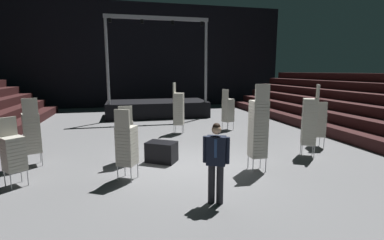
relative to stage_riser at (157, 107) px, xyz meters
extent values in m
cube|color=slate|center=(0.00, -9.71, -0.64)|extent=(22.00, 30.00, 0.10)
cube|color=black|center=(0.00, 5.29, 3.41)|extent=(22.00, 0.30, 8.00)
cube|color=black|center=(6.88, -8.71, -0.36)|extent=(0.75, 24.00, 0.45)
cube|color=black|center=(7.62, -8.71, 0.09)|extent=(0.75, 24.00, 0.45)
cube|color=black|center=(0.00, 0.04, -0.11)|extent=(6.14, 3.11, 0.95)
cylinder|color=#9EA0A8|center=(-2.82, -1.27, 2.75)|extent=(0.16, 0.16, 4.78)
cylinder|color=#9EA0A8|center=(2.82, -1.27, 2.75)|extent=(0.16, 0.16, 4.78)
cube|color=#9EA0A8|center=(0.00, -1.27, 5.14)|extent=(5.84, 0.20, 0.20)
cylinder|color=black|center=(-2.57, -1.27, 4.92)|extent=(0.18, 0.18, 0.22)
cylinder|color=black|center=(-0.86, -1.27, 4.92)|extent=(0.18, 0.18, 0.22)
cylinder|color=black|center=(0.86, -1.27, 4.92)|extent=(0.18, 0.18, 0.22)
cylinder|color=black|center=(2.57, -1.27, 4.92)|extent=(0.18, 0.18, 0.22)
cylinder|color=black|center=(-0.03, -12.40, -0.15)|extent=(0.15, 0.15, 0.87)
cylinder|color=black|center=(-0.19, -12.32, -0.15)|extent=(0.15, 0.15, 0.87)
cube|color=silver|center=(-0.14, -12.42, 0.59)|extent=(0.21, 0.17, 0.61)
cube|color=black|center=(-0.11, -12.36, 0.59)|extent=(0.46, 0.38, 0.61)
cube|color=navy|center=(-0.16, -12.47, 0.66)|extent=(0.06, 0.03, 0.39)
cylinder|color=black|center=(0.10, -12.46, 0.60)|extent=(0.13, 0.13, 0.57)
cylinder|color=black|center=(-0.33, -12.26, 0.60)|extent=(0.13, 0.13, 0.57)
sphere|color=#DBAD89|center=(-0.11, -12.36, 1.04)|extent=(0.20, 0.20, 0.20)
sphere|color=black|center=(-0.11, -12.36, 1.09)|extent=(0.17, 0.17, 0.17)
cylinder|color=#B2B5BA|center=(4.89, -8.57, -0.39)|extent=(0.02, 0.02, 0.40)
cylinder|color=#B2B5BA|center=(5.26, -8.66, -0.39)|extent=(0.02, 0.02, 0.40)
cylinder|color=#B2B5BA|center=(4.80, -8.94, -0.39)|extent=(0.02, 0.02, 0.40)
cylinder|color=#B2B5BA|center=(5.17, -9.03, -0.39)|extent=(0.02, 0.02, 0.40)
cube|color=#B7B2A3|center=(5.03, -8.80, -0.14)|extent=(0.53, 0.53, 0.08)
cube|color=#B7B2A3|center=(5.03, -8.80, -0.06)|extent=(0.53, 0.53, 0.08)
cube|color=#B7B2A3|center=(5.03, -8.80, 0.03)|extent=(0.53, 0.53, 0.08)
cube|color=#B7B2A3|center=(5.03, -8.80, 0.11)|extent=(0.53, 0.53, 0.08)
cube|color=#B7B2A3|center=(5.03, -8.80, 0.20)|extent=(0.53, 0.53, 0.08)
cube|color=#B7B2A3|center=(5.03, -8.80, 0.28)|extent=(0.53, 0.53, 0.08)
cube|color=#B7B2A3|center=(5.03, -8.80, 0.37)|extent=(0.53, 0.53, 0.08)
cube|color=#B7B2A3|center=(5.03, -8.80, 0.45)|extent=(0.53, 0.53, 0.08)
cube|color=#B7B2A3|center=(5.03, -8.80, 0.54)|extent=(0.53, 0.53, 0.08)
cube|color=#B7B2A3|center=(5.03, -8.80, 0.62)|extent=(0.53, 0.53, 0.08)
cube|color=#B7B2A3|center=(4.98, -8.99, 0.89)|extent=(0.40, 0.15, 0.46)
cylinder|color=#B2B5BA|center=(-4.36, -10.37, -0.39)|extent=(0.02, 0.02, 0.40)
cylinder|color=#B2B5BA|center=(-4.66, -10.61, -0.39)|extent=(0.02, 0.02, 0.40)
cylinder|color=#B2B5BA|center=(-4.60, -10.07, -0.39)|extent=(0.02, 0.02, 0.40)
cylinder|color=#B2B5BA|center=(-4.90, -10.31, -0.39)|extent=(0.02, 0.02, 0.40)
cube|color=#B7B2A3|center=(-4.63, -10.34, -0.14)|extent=(0.62, 0.62, 0.08)
cube|color=#B7B2A3|center=(-4.63, -10.34, -0.06)|extent=(0.62, 0.62, 0.08)
cube|color=#B7B2A3|center=(-4.63, -10.34, 0.03)|extent=(0.62, 0.62, 0.08)
cube|color=#B7B2A3|center=(-4.63, -10.34, 0.11)|extent=(0.62, 0.62, 0.08)
cube|color=#B7B2A3|center=(-4.63, -10.34, 0.20)|extent=(0.62, 0.62, 0.08)
cube|color=#B7B2A3|center=(-4.63, -10.34, 0.28)|extent=(0.62, 0.62, 0.08)
cube|color=#B7B2A3|center=(-4.63, -10.34, 0.37)|extent=(0.62, 0.62, 0.08)
cube|color=#B7B2A3|center=(-4.63, -10.34, 0.45)|extent=(0.62, 0.62, 0.08)
cube|color=#B7B2A3|center=(-4.63, -10.34, 0.54)|extent=(0.62, 0.62, 0.08)
cube|color=#B7B2A3|center=(-4.63, -10.34, 0.62)|extent=(0.62, 0.62, 0.08)
cube|color=#B7B2A3|center=(-4.75, -10.19, 0.89)|extent=(0.35, 0.29, 0.46)
cylinder|color=#B2B5BA|center=(0.66, -5.18, -0.39)|extent=(0.02, 0.02, 0.40)
cylinder|color=#B2B5BA|center=(0.52, -5.54, -0.39)|extent=(0.02, 0.02, 0.40)
cylinder|color=#B2B5BA|center=(0.30, -5.04, -0.39)|extent=(0.02, 0.02, 0.40)
cylinder|color=#B2B5BA|center=(0.17, -5.40, -0.39)|extent=(0.02, 0.02, 0.40)
cube|color=#B7B2A3|center=(0.41, -5.29, -0.14)|extent=(0.57, 0.57, 0.08)
cube|color=#B7B2A3|center=(0.41, -5.29, -0.06)|extent=(0.57, 0.57, 0.08)
cube|color=#B7B2A3|center=(0.41, -5.29, 0.03)|extent=(0.57, 0.57, 0.08)
cube|color=#B7B2A3|center=(0.41, -5.29, 0.11)|extent=(0.57, 0.57, 0.08)
cube|color=#B7B2A3|center=(0.41, -5.29, 0.20)|extent=(0.57, 0.57, 0.08)
cube|color=#B7B2A3|center=(0.41, -5.29, 0.28)|extent=(0.57, 0.57, 0.08)
cube|color=#B7B2A3|center=(0.41, -5.29, 0.37)|extent=(0.57, 0.57, 0.08)
cube|color=#B7B2A3|center=(0.41, -5.29, 0.45)|extent=(0.57, 0.57, 0.08)
cube|color=#B7B2A3|center=(0.41, -5.29, 0.54)|extent=(0.57, 0.57, 0.08)
cube|color=#B7B2A3|center=(0.41, -5.29, 0.62)|extent=(0.57, 0.57, 0.08)
cube|color=#B7B2A3|center=(0.41, -5.29, 0.71)|extent=(0.57, 0.57, 0.08)
cube|color=#B7B2A3|center=(0.41, -5.29, 0.79)|extent=(0.57, 0.57, 0.08)
cube|color=#B7B2A3|center=(0.41, -5.29, 0.88)|extent=(0.57, 0.57, 0.08)
cube|color=#B7B2A3|center=(0.41, -5.29, 0.96)|extent=(0.57, 0.57, 0.08)
cube|color=#B7B2A3|center=(0.41, -5.29, 1.05)|extent=(0.57, 0.57, 0.08)
cube|color=#B7B2A3|center=(0.41, -5.29, 1.13)|extent=(0.57, 0.57, 0.08)
cube|color=#B7B2A3|center=(0.41, -5.29, 1.22)|extent=(0.57, 0.57, 0.08)
cube|color=#B7B2A3|center=(0.23, -5.22, 1.49)|extent=(0.19, 0.40, 0.46)
cylinder|color=#B2B5BA|center=(3.70, -9.82, -0.39)|extent=(0.02, 0.02, 0.40)
cylinder|color=#B2B5BA|center=(3.88, -9.49, -0.39)|extent=(0.02, 0.02, 0.40)
cylinder|color=#B2B5BA|center=(4.04, -10.01, -0.39)|extent=(0.02, 0.02, 0.40)
cylinder|color=#B2B5BA|center=(4.22, -9.67, -0.39)|extent=(0.02, 0.02, 0.40)
cube|color=#B7B2A3|center=(3.96, -9.75, -0.14)|extent=(0.60, 0.60, 0.08)
cube|color=#B7B2A3|center=(3.96, -9.75, -0.06)|extent=(0.60, 0.60, 0.08)
cube|color=#B7B2A3|center=(3.96, -9.75, 0.03)|extent=(0.60, 0.60, 0.08)
cube|color=#B7B2A3|center=(3.96, -9.75, 0.11)|extent=(0.60, 0.60, 0.08)
cube|color=#B7B2A3|center=(3.96, -9.75, 0.20)|extent=(0.60, 0.60, 0.08)
cube|color=#B7B2A3|center=(3.96, -9.75, 0.28)|extent=(0.60, 0.60, 0.08)
cube|color=#B7B2A3|center=(3.96, -9.75, 0.37)|extent=(0.60, 0.60, 0.08)
cube|color=#B7B2A3|center=(3.96, -9.75, 0.45)|extent=(0.60, 0.60, 0.08)
cube|color=#B7B2A3|center=(3.96, -9.75, 0.54)|extent=(0.60, 0.60, 0.08)
cube|color=#B7B2A3|center=(3.96, -9.75, 0.62)|extent=(0.60, 0.60, 0.08)
cube|color=#B7B2A3|center=(3.96, -9.75, 0.71)|extent=(0.60, 0.60, 0.08)
cube|color=#B7B2A3|center=(3.96, -9.75, 0.79)|extent=(0.60, 0.60, 0.08)
cube|color=#B7B2A3|center=(3.96, -9.75, 0.88)|extent=(0.60, 0.60, 0.08)
cube|color=#B7B2A3|center=(3.96, -9.75, 0.96)|extent=(0.60, 0.60, 0.08)
cube|color=#B7B2A3|center=(3.96, -9.75, 1.05)|extent=(0.60, 0.60, 0.08)
cube|color=#B7B2A3|center=(3.96, -9.75, 1.13)|extent=(0.60, 0.60, 0.08)
cube|color=#B7B2A3|center=(3.96, -9.75, 1.22)|extent=(0.60, 0.60, 0.08)
cube|color=#B7B2A3|center=(3.96, -9.75, 1.30)|extent=(0.60, 0.60, 0.08)
cube|color=#B7B2A3|center=(4.13, -9.84, 1.57)|extent=(0.24, 0.38, 0.46)
cylinder|color=#B2B5BA|center=(1.50, -10.46, -0.39)|extent=(0.02, 0.02, 0.40)
cylinder|color=#B2B5BA|center=(1.88, -10.48, -0.39)|extent=(0.02, 0.02, 0.40)
cylinder|color=#B2B5BA|center=(1.48, -10.84, -0.39)|extent=(0.02, 0.02, 0.40)
cylinder|color=#B2B5BA|center=(1.86, -10.86, -0.39)|extent=(0.02, 0.02, 0.40)
cube|color=#B7B2A3|center=(1.68, -10.66, -0.14)|extent=(0.47, 0.47, 0.08)
cube|color=#B7B2A3|center=(1.68, -10.66, -0.06)|extent=(0.47, 0.47, 0.08)
cube|color=#B7B2A3|center=(1.68, -10.66, 0.03)|extent=(0.47, 0.47, 0.08)
cube|color=#B7B2A3|center=(1.68, -10.66, 0.11)|extent=(0.47, 0.47, 0.08)
cube|color=#B7B2A3|center=(1.68, -10.66, 0.20)|extent=(0.47, 0.47, 0.08)
cube|color=#B7B2A3|center=(1.68, -10.66, 0.28)|extent=(0.47, 0.47, 0.08)
cube|color=#B7B2A3|center=(1.68, -10.66, 0.37)|extent=(0.47, 0.47, 0.08)
cube|color=#B7B2A3|center=(1.68, -10.66, 0.45)|extent=(0.47, 0.47, 0.08)
cube|color=#B7B2A3|center=(1.68, -10.66, 0.54)|extent=(0.47, 0.47, 0.08)
cube|color=#B7B2A3|center=(1.68, -10.66, 0.62)|extent=(0.47, 0.47, 0.08)
cube|color=#B7B2A3|center=(1.68, -10.66, 0.71)|extent=(0.47, 0.47, 0.08)
cube|color=#B7B2A3|center=(1.68, -10.66, 0.79)|extent=(0.47, 0.47, 0.08)
cube|color=#B7B2A3|center=(1.68, -10.66, 0.88)|extent=(0.47, 0.47, 0.08)
cube|color=#B7B2A3|center=(1.68, -10.66, 0.96)|extent=(0.47, 0.47, 0.08)
cube|color=#B7B2A3|center=(1.68, -10.66, 1.05)|extent=(0.47, 0.47, 0.08)
cube|color=#B7B2A3|center=(1.68, -10.66, 1.13)|extent=(0.47, 0.47, 0.08)
cube|color=#B7B2A3|center=(1.68, -10.66, 1.22)|extent=(0.47, 0.47, 0.08)
cube|color=#B7B2A3|center=(1.68, -10.66, 1.30)|extent=(0.47, 0.47, 0.08)
cube|color=#B7B2A3|center=(1.68, -10.66, 1.39)|extent=(0.47, 0.47, 0.08)
cube|color=#B7B2A3|center=(1.67, -10.85, 1.66)|extent=(0.41, 0.07, 0.46)
cylinder|color=#B2B5BA|center=(-2.01, -10.26, -0.39)|extent=(0.02, 0.02, 0.40)
cylinder|color=#B2B5BA|center=(-1.67, -10.44, -0.39)|extent=(0.02, 0.02, 0.40)
cylinder|color=#B2B5BA|center=(-2.19, -10.59, -0.39)|extent=(0.02, 0.02, 0.40)
cylinder|color=#B2B5BA|center=(-1.86, -10.77, -0.39)|extent=(0.02, 0.02, 0.40)
cube|color=#B7B2A3|center=(-1.93, -10.51, -0.14)|extent=(0.60, 0.60, 0.08)
cube|color=#B7B2A3|center=(-1.93, -10.51, -0.06)|extent=(0.60, 0.60, 0.08)
cube|color=#B7B2A3|center=(-1.93, -10.51, 0.03)|extent=(0.60, 0.60, 0.08)
cube|color=#B7B2A3|center=(-1.93, -10.51, 0.11)|extent=(0.60, 0.60, 0.08)
cube|color=#B7B2A3|center=(-1.93, -10.51, 0.20)|extent=(0.60, 0.60, 0.08)
cube|color=#B7B2A3|center=(-1.93, -10.51, 0.28)|extent=(0.60, 0.60, 0.08)
cube|color=#B7B2A3|center=(-1.93, -10.51, 0.37)|extent=(0.60, 0.60, 0.08)
cube|color=#B7B2A3|center=(-1.93, -10.51, 0.45)|extent=(0.60, 0.60, 0.08)
cube|color=#B7B2A3|center=(-1.93, -10.51, 0.54)|extent=(0.60, 0.60, 0.08)
cube|color=#B7B2A3|center=(-1.93, -10.51, 0.62)|extent=(0.60, 0.60, 0.08)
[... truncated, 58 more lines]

